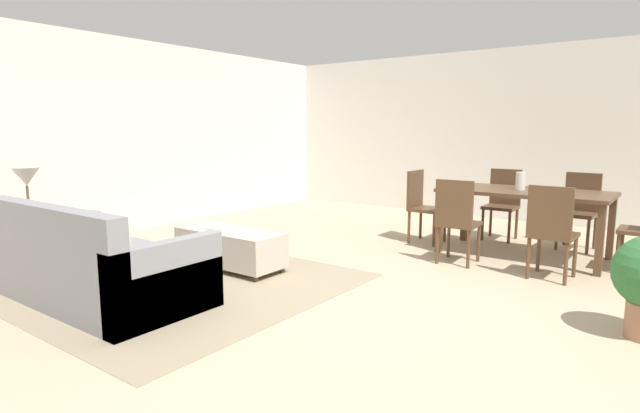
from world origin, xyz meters
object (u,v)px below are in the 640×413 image
(dining_table, at_px, (524,198))
(dining_chair_near_left, at_px, (457,217))
(dining_chair_near_right, at_px, (551,227))
(vase_centerpiece, at_px, (521,181))
(table_lamp, at_px, (26,179))
(side_table, at_px, (31,231))
(book_on_ottoman, at_px, (220,229))
(dining_chair_far_right, at_px, (580,206))
(couch, at_px, (96,267))
(ottoman_table, at_px, (230,247))
(dining_chair_head_west, at_px, (422,202))
(dining_chair_far_left, at_px, (503,200))

(dining_table, height_order, dining_chair_near_left, dining_chair_near_left)
(dining_table, distance_m, dining_chair_near_right, 0.97)
(vase_centerpiece, bearing_deg, table_lamp, -134.97)
(side_table, height_order, table_lamp, table_lamp)
(book_on_ottoman, bearing_deg, vase_centerpiece, 46.39)
(side_table, height_order, dining_chair_near_right, dining_chair_near_right)
(dining_chair_far_right, bearing_deg, couch, -122.74)
(table_lamp, relative_size, book_on_ottoman, 2.02)
(dining_chair_far_right, bearing_deg, dining_chair_near_left, -119.56)
(ottoman_table, distance_m, dining_chair_head_west, 2.60)
(book_on_ottoman, bearing_deg, table_lamp, -137.44)
(book_on_ottoman, bearing_deg, dining_chair_head_west, 65.42)
(couch, height_order, ottoman_table, couch)
(dining_chair_near_left, distance_m, dining_chair_near_right, 0.95)
(ottoman_table, bearing_deg, dining_chair_near_right, 29.03)
(dining_chair_far_right, bearing_deg, book_on_ottoman, -131.06)
(ottoman_table, height_order, dining_chair_near_left, dining_chair_near_left)
(dining_chair_far_left, distance_m, dining_chair_far_right, 0.92)
(dining_chair_near_right, distance_m, dining_chair_head_west, 1.92)
(ottoman_table, height_order, book_on_ottoman, book_on_ottoman)
(couch, relative_size, dining_chair_near_left, 2.10)
(dining_chair_near_right, distance_m, dining_chair_far_right, 1.63)
(ottoman_table, distance_m, book_on_ottoman, 0.21)
(dining_chair_near_right, bearing_deg, dining_chair_far_right, 91.22)
(dining_table, height_order, dining_chair_far_left, dining_chair_far_left)
(side_table, bearing_deg, book_on_ottoman, 42.56)
(table_lamp, height_order, vase_centerpiece, table_lamp)
(dining_chair_near_right, bearing_deg, ottoman_table, -150.97)
(dining_chair_near_right, height_order, book_on_ottoman, dining_chair_near_right)
(vase_centerpiece, bearing_deg, ottoman_table, -133.44)
(dining_chair_far_right, relative_size, vase_centerpiece, 4.53)
(dining_table, height_order, book_on_ottoman, dining_table)
(dining_chair_near_left, xyz_separation_m, dining_chair_far_right, (0.91, 1.61, 0.00))
(dining_chair_head_west, bearing_deg, table_lamp, -123.94)
(ottoman_table, xyz_separation_m, dining_chair_near_right, (2.77, 1.54, 0.29))
(couch, distance_m, dining_chair_far_left, 4.98)
(ottoman_table, bearing_deg, dining_chair_far_left, 60.32)
(dining_table, bearing_deg, ottoman_table, -134.08)
(side_table, height_order, dining_chair_far_right, dining_chair_far_right)
(dining_table, distance_m, dining_chair_near_left, 0.95)
(dining_chair_head_west, relative_size, book_on_ottoman, 3.54)
(ottoman_table, bearing_deg, table_lamp, -137.53)
(dining_table, relative_size, dining_chair_near_right, 1.95)
(dining_chair_near_left, distance_m, book_on_ottoman, 2.50)
(table_lamp, bearing_deg, dining_chair_head_west, 56.06)
(dining_chair_near_right, relative_size, dining_chair_far_left, 1.00)
(dining_chair_near_right, relative_size, vase_centerpiece, 4.53)
(dining_table, relative_size, dining_chair_head_west, 1.95)
(dining_chair_near_right, distance_m, vase_centerpiece, 1.04)
(table_lamp, distance_m, dining_chair_far_right, 6.15)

